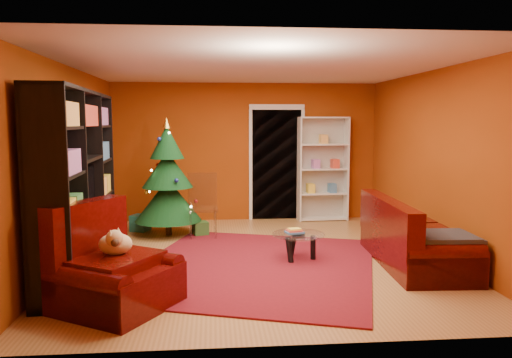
{
  "coord_description": "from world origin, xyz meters",
  "views": [
    {
      "loc": [
        -0.62,
        -6.71,
        1.86
      ],
      "look_at": [
        0.0,
        0.4,
        1.05
      ],
      "focal_mm": 35.0,
      "sensor_mm": 36.0,
      "label": 1
    }
  ],
  "objects": [
    {
      "name": "white_bookshelf",
      "position": [
        1.47,
        2.57,
        0.98
      ],
      "size": [
        0.95,
        0.37,
        2.02
      ],
      "primitive_type": null,
      "rotation": [
        0.0,
        0.0,
        0.04
      ],
      "color": "white",
      "rests_on": "floor"
    },
    {
      "name": "sofa",
      "position": [
        2.02,
        -0.52,
        0.44
      ],
      "size": [
        1.03,
        2.11,
        0.89
      ],
      "primitive_type": null,
      "rotation": [
        0.0,
        0.0,
        1.52
      ],
      "color": "#370403",
      "rests_on": "rug"
    },
    {
      "name": "media_unit",
      "position": [
        -2.27,
        -0.45,
        1.12
      ],
      "size": [
        0.59,
        2.95,
        2.25
      ],
      "primitive_type": null,
      "rotation": [
        0.0,
        0.0,
        0.05
      ],
      "color": "black",
      "rests_on": "floor"
    },
    {
      "name": "doorway",
      "position": [
        0.6,
        2.73,
        1.05
      ],
      "size": [
        1.06,
        0.6,
        2.16
      ],
      "primitive_type": null,
      "color": "black",
      "rests_on": "floor"
    },
    {
      "name": "wall_back",
      "position": [
        0.0,
        2.77,
        1.3
      ],
      "size": [
        5.0,
        0.05,
        2.6
      ],
      "primitive_type": "cube",
      "color": "#923B0C",
      "rests_on": "ground"
    },
    {
      "name": "rug",
      "position": [
        -0.09,
        -0.42,
        0.01
      ],
      "size": [
        3.88,
        4.2,
        0.02
      ],
      "primitive_type": "cube",
      "rotation": [
        0.0,
        0.0,
        -0.31
      ],
      "color": "maroon",
      "rests_on": "floor"
    },
    {
      "name": "wall_left",
      "position": [
        -2.52,
        0.0,
        1.3
      ],
      "size": [
        0.05,
        5.5,
        2.6
      ],
      "primitive_type": "cube",
      "color": "#923B0C",
      "rests_on": "ground"
    },
    {
      "name": "ceiling",
      "position": [
        0.0,
        0.0,
        2.62
      ],
      "size": [
        5.0,
        5.5,
        0.05
      ],
      "primitive_type": "cube",
      "color": "silver",
      "rests_on": "wall_back"
    },
    {
      "name": "acrylic_chair",
      "position": [
        -0.79,
        1.28,
        0.47
      ],
      "size": [
        0.5,
        0.54,
        0.94
      ],
      "primitive_type": null,
      "rotation": [
        0.0,
        0.0,
        0.03
      ],
      "color": "#66605B",
      "rests_on": "rug"
    },
    {
      "name": "gift_box_teal",
      "position": [
        -1.87,
        1.88,
        0.14
      ],
      "size": [
        0.36,
        0.36,
        0.28
      ],
      "primitive_type": "cube",
      "rotation": [
        0.0,
        0.0,
        -0.4
      ],
      "color": "#166B6C",
      "rests_on": "floor"
    },
    {
      "name": "wall_right",
      "position": [
        2.52,
        0.0,
        1.3
      ],
      "size": [
        0.05,
        5.5,
        2.6
      ],
      "primitive_type": "cube",
      "color": "#923B0C",
      "rests_on": "ground"
    },
    {
      "name": "floor",
      "position": [
        0.0,
        0.0,
        -0.03
      ],
      "size": [
        5.0,
        5.5,
        0.05
      ],
      "primitive_type": "cube",
      "color": "#A26F3B",
      "rests_on": "ground"
    },
    {
      "name": "gift_box_green",
      "position": [
        -0.83,
        1.43,
        0.12
      ],
      "size": [
        0.29,
        0.29,
        0.23
      ],
      "primitive_type": "cube",
      "rotation": [
        0.0,
        0.0,
        0.3
      ],
      "color": "#285E25",
      "rests_on": "floor"
    },
    {
      "name": "christmas_tree",
      "position": [
        -1.36,
        1.54,
        0.95
      ],
      "size": [
        1.2,
        1.2,
        1.95
      ],
      "primitive_type": null,
      "rotation": [
        0.0,
        0.0,
        -0.1
      ],
      "color": "#0B3515",
      "rests_on": "floor"
    },
    {
      "name": "coffee_table",
      "position": [
        0.53,
        -0.19,
        0.19
      ],
      "size": [
        0.86,
        0.86,
        0.45
      ],
      "primitive_type": null,
      "rotation": [
        0.0,
        0.0,
        0.23
      ],
      "color": "gray",
      "rests_on": "rug"
    },
    {
      "name": "armchair",
      "position": [
        -1.59,
        -1.75,
        0.43
      ],
      "size": [
        1.52,
        1.52,
        0.86
      ],
      "primitive_type": null,
      "rotation": [
        0.0,
        0.0,
        1.01
      ],
      "color": "#370403",
      "rests_on": "rug"
    },
    {
      "name": "dog",
      "position": [
        -1.61,
        -1.68,
        0.64
      ],
      "size": [
        0.47,
        0.5,
        0.28
      ],
      "primitive_type": null,
      "rotation": [
        0.0,
        0.0,
        1.01
      ],
      "color": "beige",
      "rests_on": "armchair"
    }
  ]
}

